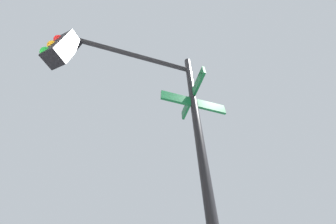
% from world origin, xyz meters
% --- Properties ---
extents(traffic_signal_near, '(2.37, 2.02, 5.86)m').
position_xyz_m(traffic_signal_near, '(-6.19, -6.85, 4.13)').
color(traffic_signal_near, black).
rests_on(traffic_signal_near, ground_plane).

